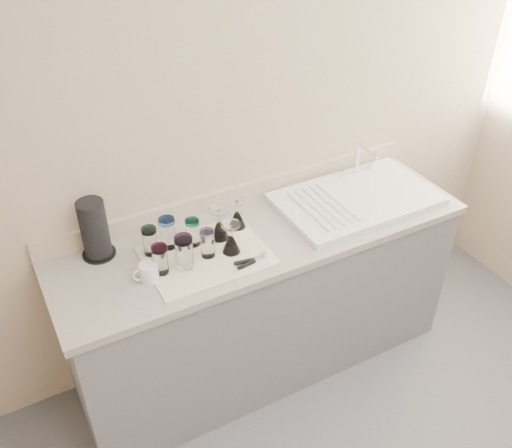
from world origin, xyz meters
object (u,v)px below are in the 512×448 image
tumbler_lavender (208,243)px  tumbler_blue (184,252)px  sink_unit (357,198)px  goblet_front_left (231,242)px  paper_towel_roll (95,230)px  tumbler_teal (150,241)px  tumbler_purple (193,232)px  goblet_back_left (219,228)px  can_opener (251,261)px  white_mug (148,272)px  tumbler_cyan (168,233)px  goblet_back_right (237,218)px  tumbler_magenta (160,259)px

tumbler_lavender → tumbler_blue: bearing=-168.0°
sink_unit → goblet_front_left: bearing=-174.4°
sink_unit → paper_towel_roll: bearing=171.3°
sink_unit → goblet_front_left: sink_unit is taller
tumbler_teal → tumbler_purple: bearing=-8.1°
goblet_back_left → goblet_front_left: bearing=-89.5°
tumbler_purple → paper_towel_roll: 0.44m
sink_unit → goblet_back_left: 0.77m
sink_unit → can_opener: 0.75m
goblet_back_left → tumbler_purple: bearing=175.0°
tumbler_teal → white_mug: 0.18m
goblet_back_left → goblet_front_left: size_ratio=1.04×
tumbler_cyan → tumbler_purple: bearing=-19.7°
goblet_back_left → goblet_back_right: size_ratio=1.06×
tumbler_purple → can_opener: tumbler_purple is taller
goblet_back_right → goblet_back_left: bearing=-159.9°
white_mug → paper_towel_roll: size_ratio=0.41×
goblet_back_left → can_opener: (0.04, -0.24, -0.04)m
sink_unit → tumbler_blue: size_ratio=5.12×
tumbler_lavender → tumbler_cyan: bearing=132.0°
can_opener → white_mug: bearing=165.2°
tumbler_lavender → goblet_back_left: 0.14m
tumbler_teal → tumbler_purple: (0.20, -0.03, -0.00)m
can_opener → paper_towel_roll: size_ratio=0.52×
tumbler_cyan → goblet_front_left: (0.24, -0.17, -0.03)m
goblet_back_left → can_opener: goblet_back_left is taller
tumbler_blue → white_mug: bearing=-180.0°
white_mug → paper_towel_roll: (-0.14, 0.28, 0.10)m
sink_unit → tumbler_purple: size_ratio=6.12×
goblet_front_left → tumbler_blue: bearing=-179.6°
tumbler_purple → goblet_back_right: bearing=7.1°
tumbler_lavender → white_mug: tumbler_lavender is taller
tumbler_teal → goblet_front_left: size_ratio=0.90×
can_opener → goblet_front_left: bearing=108.9°
tumbler_magenta → can_opener: tumbler_magenta is taller
can_opener → paper_towel_roll: bearing=145.9°
goblet_back_right → paper_towel_roll: size_ratio=0.53×
tumbler_cyan → goblet_back_left: goblet_back_left is taller
goblet_back_left → goblet_back_right: (0.11, 0.04, -0.00)m
tumbler_cyan → tumbler_magenta: size_ratio=1.10×
goblet_front_left → white_mug: goblet_front_left is taller
tumbler_teal → can_opener: size_ratio=0.93×
can_opener → sink_unit: bearing=14.8°
tumbler_lavender → white_mug: (-0.29, -0.03, -0.03)m
tumbler_teal → tumbler_purple: 0.20m
sink_unit → tumbler_teal: sink_unit is taller
white_mug → tumbler_magenta: bearing=13.7°
tumbler_cyan → goblet_back_left: 0.24m
tumbler_teal → can_opener: bearing=-37.1°
tumbler_cyan → tumbler_magenta: bearing=-121.3°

